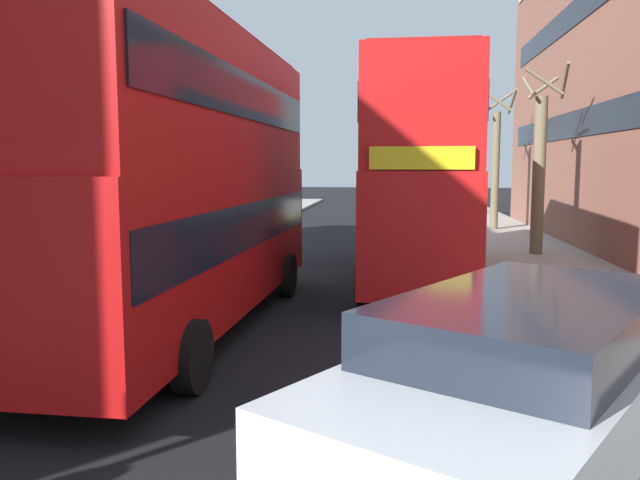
# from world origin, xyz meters

# --- Properties ---
(sidewalk_right) EXTENTS (4.00, 80.00, 0.14)m
(sidewalk_right) POSITION_xyz_m (6.50, 16.00, 0.07)
(sidewalk_right) COLOR #9E9991
(sidewalk_right) RESTS_ON ground
(sidewalk_left) EXTENTS (4.00, 80.00, 0.14)m
(sidewalk_left) POSITION_xyz_m (-6.50, 16.00, 0.07)
(sidewalk_left) COLOR #9E9991
(sidewalk_left) RESTS_ON ground
(kerb_line_outer) EXTENTS (0.10, 56.00, 0.01)m
(kerb_line_outer) POSITION_xyz_m (4.40, 14.00, 0.00)
(kerb_line_outer) COLOR yellow
(kerb_line_outer) RESTS_ON ground
(kerb_line_inner) EXTENTS (0.10, 56.00, 0.01)m
(kerb_line_inner) POSITION_xyz_m (4.24, 14.00, 0.00)
(kerb_line_inner) COLOR yellow
(kerb_line_inner) RESTS_ON ground
(double_decker_bus_away) EXTENTS (3.04, 10.88, 5.64)m
(double_decker_bus_away) POSITION_xyz_m (-2.07, 11.25, 3.03)
(double_decker_bus_away) COLOR #B20F0F
(double_decker_bus_away) RESTS_ON ground
(double_decker_bus_oncoming) EXTENTS (3.00, 10.86, 5.64)m
(double_decker_bus_oncoming) POSITION_xyz_m (2.48, 17.36, 3.03)
(double_decker_bus_oncoming) COLOR red
(double_decker_bus_oncoming) RESTS_ON ground
(taxi_minivan) EXTENTS (4.07, 5.08, 2.12)m
(taxi_minivan) POSITION_xyz_m (2.87, 4.59, 1.07)
(taxi_minivan) COLOR silver
(taxi_minivan) RESTS_ON ground
(street_tree_near) EXTENTS (1.52, 1.46, 6.30)m
(street_tree_near) POSITION_xyz_m (6.66, 21.91, 3.01)
(street_tree_near) COLOR #6B6047
(street_tree_near) RESTS_ON sidewalk_right
(street_tree_mid) EXTENTS (1.68, 1.71, 6.48)m
(street_tree_mid) POSITION_xyz_m (6.50, 30.43, 3.23)
(street_tree_mid) COLOR #6B6047
(street_tree_mid) RESTS_ON sidewalk_right
(street_tree_far) EXTENTS (1.89, 2.04, 6.35)m
(street_tree_far) POSITION_xyz_m (5.71, 38.91, 3.33)
(street_tree_far) COLOR #6B6047
(street_tree_far) RESTS_ON sidewalk_right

